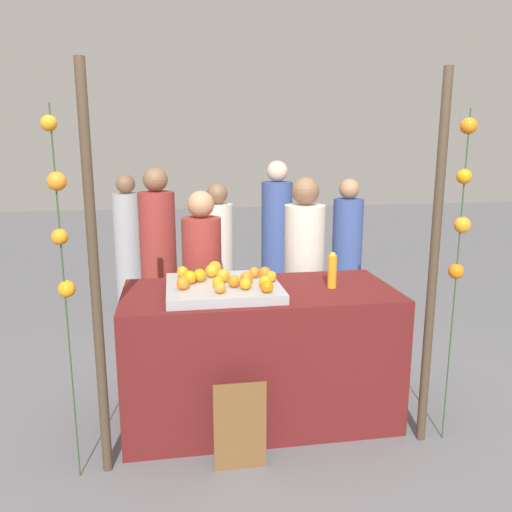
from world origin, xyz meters
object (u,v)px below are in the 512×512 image
at_px(orange_1, 200,275).
at_px(chalkboard_sign, 240,427).
at_px(stall_counter, 260,354).
at_px(orange_0, 218,282).
at_px(vendor_left, 203,294).
at_px(juice_bottle, 332,271).
at_px(vendor_right, 304,284).

height_order(orange_1, chalkboard_sign, orange_1).
relative_size(stall_counter, orange_0, 24.63).
xyz_separation_m(stall_counter, vendor_left, (-0.35, 0.67, 0.25)).
relative_size(juice_bottle, chalkboard_sign, 0.44).
xyz_separation_m(chalkboard_sign, vendor_right, (0.70, 1.26, 0.49)).
relative_size(stall_counter, chalkboard_sign, 3.26).
bearing_deg(juice_bottle, orange_1, 174.73).
relative_size(orange_1, chalkboard_sign, 0.16).
distance_m(orange_1, vendor_right, 1.12).
height_order(stall_counter, juice_bottle, juice_bottle).
xyz_separation_m(orange_0, juice_bottle, (0.79, 0.09, 0.02)).
height_order(vendor_left, vendor_right, vendor_right).
bearing_deg(stall_counter, orange_1, 172.10).
relative_size(orange_1, vendor_left, 0.06).
bearing_deg(stall_counter, orange_0, -158.49).
height_order(orange_0, vendor_right, vendor_right).
distance_m(orange_0, orange_1, 0.20).
bearing_deg(vendor_left, juice_bottle, -39.53).
xyz_separation_m(orange_0, chalkboard_sign, (0.08, -0.46, -0.76)).
xyz_separation_m(stall_counter, orange_1, (-0.40, 0.06, 0.57)).
bearing_deg(vendor_right, stall_counter, -125.31).
bearing_deg(vendor_right, juice_bottle, -89.32).
relative_size(stall_counter, vendor_left, 1.19).
distance_m(stall_counter, orange_1, 0.69).
bearing_deg(juice_bottle, stall_counter, 176.86).
distance_m(orange_0, vendor_right, 1.15).
distance_m(orange_1, juice_bottle, 0.90).
bearing_deg(vendor_right, vendor_left, -178.58).
height_order(stall_counter, vendor_right, vendor_right).
bearing_deg(vendor_right, chalkboard_sign, -119.05).
height_order(stall_counter, chalkboard_sign, stall_counter).
bearing_deg(juice_bottle, vendor_right, 90.68).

